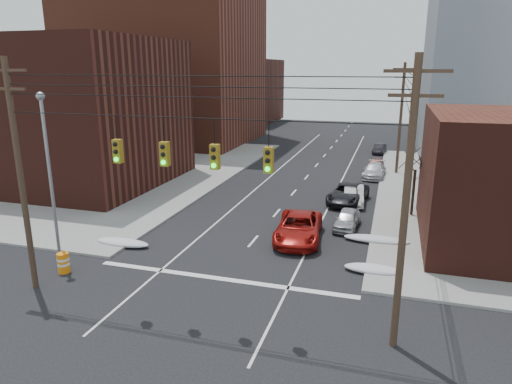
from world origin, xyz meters
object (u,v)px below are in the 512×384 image
Objects in this scene: lot_car_b at (168,162)px; lot_car_d at (160,158)px; parked_car_c at (348,194)px; lot_car_a at (131,181)px; parked_car_b at (354,195)px; red_pickup at (299,228)px; parked_car_f at (379,149)px; parked_car_d at (374,171)px; parked_car_e at (376,165)px; parked_car_a at (347,219)px; construction_barrel at (63,263)px; lot_car_c at (96,170)px.

lot_car_d is at bearing 74.53° from lot_car_b.
lot_car_d reaches higher than parked_car_c.
parked_car_c is 18.97m from lot_car_a.
parked_car_b is 21.45m from lot_car_b.
parked_car_f is (3.74, 32.35, -0.20)m from red_pickup.
lot_car_d reaches higher than parked_car_f.
parked_car_d reaches higher than parked_car_e.
parked_car_f is (0.00, 10.37, -0.02)m from parked_car_e.
parked_car_a is 0.77× the size of parked_car_d.
parked_car_b is 21.98m from construction_barrel.
parked_car_e is at bearing 90.62° from parked_car_c.
lot_car_d is 27.12m from construction_barrel.
parked_car_a is at bearing -94.60° from parked_car_b.
red_pickup reaches higher than parked_car_d.
lot_car_b is at bearing -137.70° from parked_car_f.
red_pickup is 1.13× the size of lot_car_c.
parked_car_f is 43.17m from construction_barrel.
lot_car_a is at bearing -148.57° from parked_car_d.
parked_car_a is at bearing -88.37° from parked_car_e.
parked_car_c is at bearing -93.05° from lot_car_d.
red_pickup is 24.01m from lot_car_b.
lot_car_a is at bearing 178.18° from parked_car_b.
parked_car_d is 0.93× the size of lot_car_c.
parked_car_f is at bearing 93.38° from parked_car_d.
parked_car_d reaches higher than construction_barrel.
lot_car_d is at bearing 131.89° from red_pickup.
red_pickup is at bearing -133.16° from lot_car_a.
red_pickup is 24.38m from lot_car_c.
lot_car_c is 21.62m from construction_barrel.
lot_car_c is at bearing 149.54° from red_pickup.
lot_car_b is 1.01× the size of lot_car_d.
construction_barrel is at bearing -111.12° from parked_car_e.
lot_car_b reaches higher than construction_barrel.
lot_car_a is (-20.52, -10.93, 0.11)m from parked_car_d.
parked_car_e is (3.74, 21.98, -0.19)m from red_pickup.
red_pickup reaches higher than parked_car_b.
lot_car_b is 2.03m from lot_car_d.
lot_car_a is (-20.52, -24.54, 0.20)m from parked_car_f.
parked_car_d is 30.73m from construction_barrel.
lot_car_c is at bearing 176.71° from lot_car_d.
parked_car_f is at bearing -58.11° from lot_car_a.
parked_car_a is at bearing -90.42° from parked_car_d.
lot_car_b is at bearing -170.24° from parked_car_d.
construction_barrel is (5.84, -16.06, -0.25)m from lot_car_a.
lot_car_b is at bearing -108.63° from lot_car_d.
construction_barrel is (-14.68, -40.60, -0.05)m from parked_car_f.
lot_car_c is (-5.34, 2.45, 0.09)m from lot_car_a.
lot_car_b reaches higher than parked_car_d.
parked_car_c is 1.15× the size of parked_car_d.
red_pickup is at bearing -100.41° from lot_car_c.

